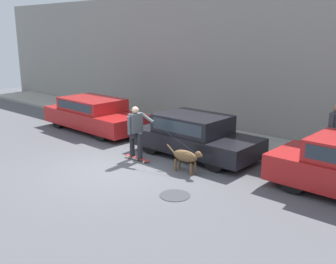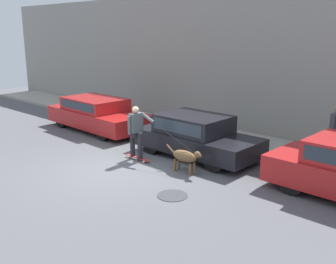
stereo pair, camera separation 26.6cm
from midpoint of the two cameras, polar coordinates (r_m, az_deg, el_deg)
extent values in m
plane|color=#545459|center=(11.25, -7.95, -5.39)|extent=(36.00, 36.00, 0.00)
cube|color=gray|center=(15.16, 9.23, 9.88)|extent=(32.00, 0.30, 5.28)
cube|color=#A39E93|center=(14.52, 6.05, -0.53)|extent=(30.00, 2.26, 0.13)
cylinder|color=black|center=(15.12, -5.31, 1.06)|extent=(0.63, 0.22, 0.63)
cylinder|color=black|center=(14.15, -10.18, -0.04)|extent=(0.63, 0.22, 0.63)
cylinder|color=black|center=(17.30, -11.54, 2.52)|extent=(0.63, 0.22, 0.63)
cylinder|color=black|center=(16.46, -16.08, 1.64)|extent=(0.63, 0.22, 0.63)
cube|color=#B21E1E|center=(15.68, -10.96, 2.01)|extent=(4.62, 1.98, 0.61)
cube|color=#B21E1E|center=(15.72, -11.44, 4.01)|extent=(2.53, 1.74, 0.46)
cube|color=#28333D|center=(15.27, -13.99, 3.65)|extent=(2.18, 0.08, 0.30)
cylinder|color=black|center=(12.18, 10.35, -2.31)|extent=(0.66, 0.20, 0.66)
cylinder|color=black|center=(10.95, 6.13, -4.05)|extent=(0.66, 0.20, 0.66)
cylinder|color=black|center=(13.56, 1.49, -0.36)|extent=(0.66, 0.20, 0.66)
cylinder|color=black|center=(12.47, -3.07, -1.70)|extent=(0.66, 0.20, 0.66)
cube|color=black|center=(12.20, 3.57, -1.38)|extent=(3.96, 1.78, 0.55)
cube|color=black|center=(12.16, 3.02, 1.24)|extent=(2.13, 1.60, 0.55)
cube|color=#28333D|center=(11.56, 0.54, 0.70)|extent=(1.87, 0.01, 0.35)
cylinder|color=black|center=(11.27, 20.48, -4.46)|extent=(0.64, 0.21, 0.64)
cylinder|color=black|center=(9.89, 17.00, -6.77)|extent=(0.64, 0.21, 0.64)
cylinder|color=brown|center=(10.78, 3.21, -5.22)|extent=(0.07, 0.07, 0.33)
cylinder|color=brown|center=(10.66, 2.62, -5.45)|extent=(0.07, 0.07, 0.33)
cylinder|color=brown|center=(11.12, 0.98, -4.58)|extent=(0.07, 0.07, 0.33)
cylinder|color=brown|center=(11.00, 0.38, -4.80)|extent=(0.07, 0.07, 0.33)
ellipsoid|color=brown|center=(10.79, 1.80, -3.50)|extent=(0.80, 0.32, 0.32)
sphere|color=brown|center=(10.47, 3.68, -3.26)|extent=(0.18, 0.18, 0.18)
cylinder|color=brown|center=(10.43, 4.03, -3.42)|extent=(0.10, 0.08, 0.08)
cylinder|color=brown|center=(11.09, -0.26, -2.48)|extent=(0.32, 0.05, 0.24)
cylinder|color=beige|center=(11.76, -3.69, -4.23)|extent=(0.07, 0.03, 0.07)
cylinder|color=beige|center=(11.66, -4.22, -4.40)|extent=(0.07, 0.03, 0.07)
cylinder|color=beige|center=(12.24, -5.96, -3.52)|extent=(0.07, 0.03, 0.07)
cylinder|color=beige|center=(12.15, -6.49, -3.67)|extent=(0.07, 0.03, 0.07)
cube|color=#A82D2D|center=(11.94, -5.12, -3.76)|extent=(0.97, 0.13, 0.02)
cylinder|color=#232328|center=(11.73, -4.76, -2.03)|extent=(0.15, 0.15, 0.78)
cylinder|color=#232328|center=(11.97, -5.87, -1.72)|extent=(0.15, 0.15, 0.78)
cube|color=#232328|center=(11.77, -5.36, -0.40)|extent=(0.19, 0.33, 0.16)
cube|color=#4C5156|center=(11.68, -5.40, 1.32)|extent=(0.22, 0.42, 0.57)
sphere|color=tan|center=(11.60, -5.44, 3.19)|extent=(0.21, 0.21, 0.21)
cylinder|color=#4C5156|center=(11.52, -6.34, 0.95)|extent=(0.09, 0.09, 0.54)
cylinder|color=#4C5156|center=(11.63, -3.66, 2.05)|extent=(0.55, 0.12, 0.27)
cylinder|color=black|center=(10.95, 0.29, -0.89)|extent=(1.72, 0.09, 0.64)
cylinder|color=brown|center=(12.00, 22.05, -2.28)|extent=(0.16, 0.16, 0.85)
cylinder|color=brown|center=(12.16, 22.38, -2.11)|extent=(0.16, 0.16, 0.85)
cube|color=#424751|center=(11.91, 22.54, 1.20)|extent=(0.25, 0.45, 0.62)
cylinder|color=#424751|center=(11.66, 22.04, 1.07)|extent=(0.10, 0.10, 0.59)
cube|color=black|center=(11.77, 21.83, -1.08)|extent=(0.12, 0.32, 0.32)
cylinder|color=#38383D|center=(9.43, 0.20, -9.20)|extent=(0.73, 0.73, 0.01)
camera|label=1|loc=(0.13, -90.67, -0.17)|focal=42.00mm
camera|label=2|loc=(0.13, 89.33, 0.17)|focal=42.00mm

